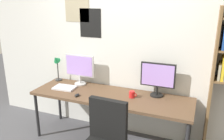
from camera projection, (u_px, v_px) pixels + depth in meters
wall_back at (121, 50)px, 3.45m from camera, size 4.64×0.11×2.60m
desk at (111, 98)px, 3.26m from camera, size 2.24×0.68×0.74m
monitor_left at (80, 68)px, 3.56m from camera, size 0.48×0.18×0.47m
monitor_right at (158, 77)px, 3.14m from camera, size 0.47×0.18×0.47m
desk_lamp at (57, 63)px, 3.71m from camera, size 0.11×0.16×0.44m
keyboard_main at (104, 101)px, 3.04m from camera, size 0.34×0.13×0.02m
computer_mouse at (77, 95)px, 3.19m from camera, size 0.06×0.10×0.03m
laptop_closed at (65, 88)px, 3.47m from camera, size 0.33×0.24×0.02m
coffee_mug at (132, 94)px, 3.15m from camera, size 0.11×0.08×0.09m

